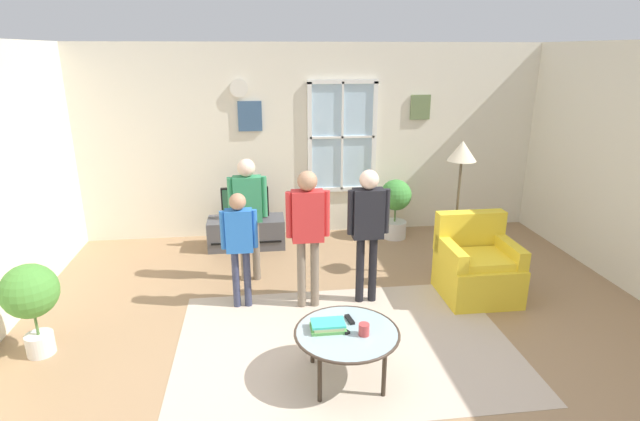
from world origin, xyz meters
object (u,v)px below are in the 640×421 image
Objects in this scene: remote_near_books at (343,329)px; person_blue_shirt at (239,237)px; remote_near_cup at (350,319)px; armchair at (477,267)px; potted_plant_by_window at (395,204)px; potted_plant_corner at (31,296)px; person_black_shirt at (368,221)px; coffee_table at (347,334)px; cup at (364,329)px; person_red_shirt at (308,224)px; floor_lamp at (461,165)px; book_stack at (328,326)px; television at (245,202)px; tv_stand at (247,233)px; person_green_shirt at (248,206)px.

remote_near_books is 1.57m from person_blue_shirt.
armchair is at bearing 34.41° from remote_near_cup.
potted_plant_by_window reaches higher than potted_plant_corner.
person_black_shirt is at bearing -2.20° from person_blue_shirt.
coffee_table is 1.00× the size of potted_plant_corner.
cup is at bearing -72.31° from remote_near_cup.
person_red_shirt is 1.71× the size of potted_plant_corner.
coffee_table is at bearing -132.02° from floor_lamp.
remote_near_cup is (0.05, 0.16, 0.03)m from coffee_table.
armchair reaches higher than potted_plant_by_window.
floor_lamp is at bearing 47.98° from coffee_table.
person_red_shirt reaches higher than remote_near_books.
armchair is at bearing 40.81° from cup.
potted_plant_corner is (-2.60, 0.68, 0.15)m from coffee_table.
remote_near_books is (-0.15, 0.08, -0.04)m from cup.
coffee_table is 1.35m from person_red_shirt.
floor_lamp is at bearing 10.33° from person_blue_shirt.
remote_near_books is 2.54m from floor_lamp.
book_stack is at bearing -88.27° from person_red_shirt.
remote_near_books is 0.10× the size of person_red_shirt.
potted_plant_corner is at bearing -127.73° from television.
person_black_shirt is at bearing -156.70° from floor_lamp.
potted_plant_corner is at bearing -165.54° from floor_lamp.
person_black_shirt is (1.30, -0.05, 0.13)m from person_blue_shirt.
person_blue_shirt is 1.87m from potted_plant_corner.
cup reaches higher than coffee_table.
tv_stand is 7.27× the size of remote_near_books.
armchair reaches higher than potted_plant_corner.
person_blue_shirt is 1.45× the size of potted_plant_corner.
person_blue_shirt is 1.30m from person_black_shirt.
armchair is 1.34m from person_black_shirt.
person_green_shirt is (-0.74, 1.92, 0.45)m from remote_near_books.
television reaches higher than tv_stand.
television is 3.18m from cup.
remote_near_cup is 0.10× the size of person_green_shirt.
person_green_shirt reaches higher than potted_plant_corner.
armchair is 0.54× the size of floor_lamp.
television is 0.71× the size of armchair.
tv_stand is 1.98m from person_red_shirt.
coffee_table is at bearing 153.43° from cup.
remote_near_books is at bearing -68.88° from person_green_shirt.
television is at bearing -90.00° from tv_stand.
person_blue_shirt is at bearing -169.67° from floor_lamp.
person_green_shirt is at bearing 82.44° from person_blue_shirt.
television reaches higher than remote_near_books.
person_blue_shirt is at bearing 128.28° from remote_near_cup.
remote_near_cup is at bearing -133.82° from floor_lamp.
television is at bearing 153.63° from floor_lamp.
armchair reaches higher than cup.
book_stack is 0.33× the size of potted_plant_by_window.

